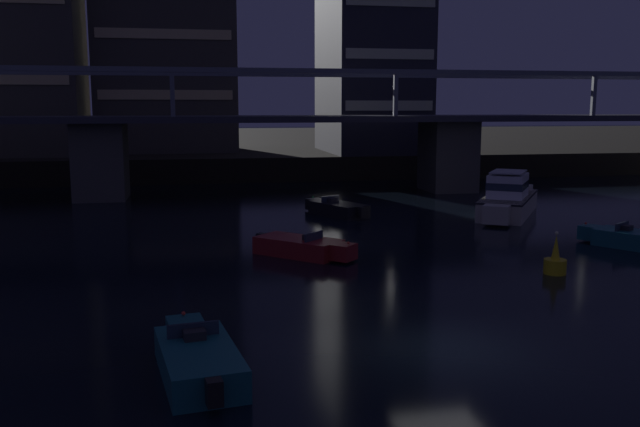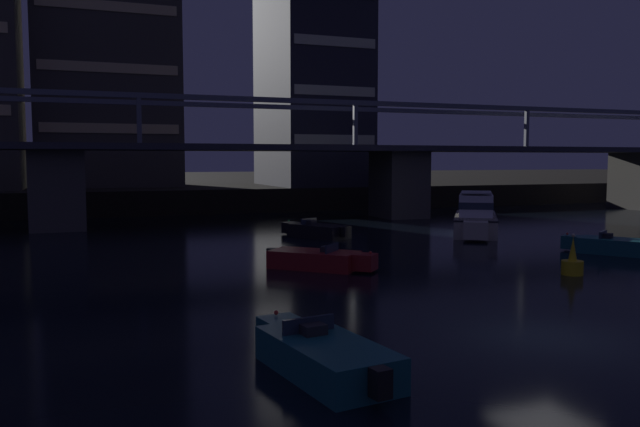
% 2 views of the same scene
% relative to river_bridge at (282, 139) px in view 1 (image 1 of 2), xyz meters
% --- Properties ---
extents(ground_plane, '(400.00, 400.00, 0.00)m').
position_rel_river_bridge_xyz_m(ground_plane, '(0.00, -34.05, -4.21)').
color(ground_plane, black).
extents(far_riverbank, '(240.00, 80.00, 2.20)m').
position_rel_river_bridge_xyz_m(far_riverbank, '(0.00, 48.01, -3.11)').
color(far_riverbank, black).
rests_on(far_riverbank, ground).
extents(river_bridge, '(86.08, 6.40, 9.38)m').
position_rel_river_bridge_xyz_m(river_bridge, '(0.00, 0.00, 0.00)').
color(river_bridge, '#4C4944').
rests_on(river_bridge, ground).
extents(tower_west_tall, '(13.46, 9.50, 28.41)m').
position_rel_river_bridge_xyz_m(tower_west_tall, '(-9.01, 19.40, 12.04)').
color(tower_west_tall, '#423D38').
rests_on(tower_west_tall, far_riverbank).
extents(tower_central, '(8.85, 13.35, 23.38)m').
position_rel_river_bridge_xyz_m(tower_central, '(10.84, 14.82, 9.53)').
color(tower_central, '#282833').
rests_on(tower_central, far_riverbank).
extents(cabin_cruiser_near_left, '(6.86, 8.70, 2.79)m').
position_rel_river_bridge_xyz_m(cabin_cruiser_near_left, '(12.41, -12.58, -3.16)').
color(cabin_cruiser_near_left, beige).
rests_on(cabin_cruiser_near_left, ground).
extents(speedboat_near_center, '(2.35, 5.23, 1.16)m').
position_rel_river_bridge_xyz_m(speedboat_near_center, '(-6.83, -34.60, -3.80)').
color(speedboat_near_center, '#196066').
rests_on(speedboat_near_center, ground).
extents(speedboat_mid_center, '(3.77, 4.80, 1.16)m').
position_rel_river_bridge_xyz_m(speedboat_mid_center, '(13.97, -22.78, -3.80)').
color(speedboat_mid_center, '#196066').
rests_on(speedboat_mid_center, ground).
extents(speedboat_mid_right, '(4.43, 4.35, 1.16)m').
position_rel_river_bridge_xyz_m(speedboat_mid_right, '(-2.01, -21.57, -3.80)').
color(speedboat_mid_right, maroon).
rests_on(speedboat_mid_right, ground).
extents(speedboat_far_center, '(3.41, 4.94, 1.16)m').
position_rel_river_bridge_xyz_m(speedboat_far_center, '(1.95, -10.57, -3.80)').
color(speedboat_far_center, black).
rests_on(speedboat_far_center, ground).
extents(channel_buoy, '(0.90, 0.90, 1.76)m').
position_rel_river_bridge_xyz_m(channel_buoy, '(7.55, -26.75, -3.73)').
color(channel_buoy, yellow).
rests_on(channel_buoy, ground).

